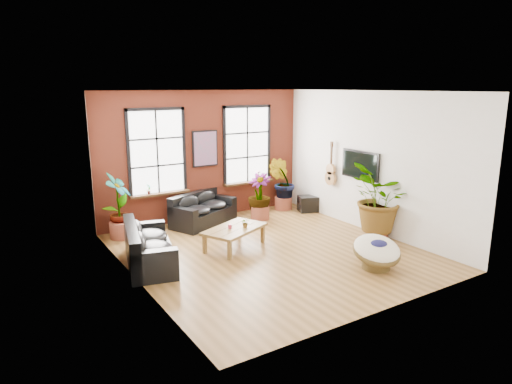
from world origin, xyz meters
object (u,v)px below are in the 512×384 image
sofa_back (202,210)px  papasan_chair (377,251)px  sofa_left (147,247)px  coffee_table (235,230)px

sofa_back → papasan_chair: bearing=-94.3°
sofa_left → coffee_table: (2.03, -0.10, 0.04)m
papasan_chair → sofa_back: bearing=127.0°
sofa_back → sofa_left: 2.97m
sofa_back → coffee_table: size_ratio=1.18×
sofa_back → papasan_chair: size_ratio=1.65×
sofa_back → papasan_chair: (1.62, -4.67, -0.00)m
sofa_back → coffee_table: (-0.18, -2.08, 0.05)m
sofa_back → coffee_table: 2.09m
sofa_back → papasan_chair: sofa_back is taller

